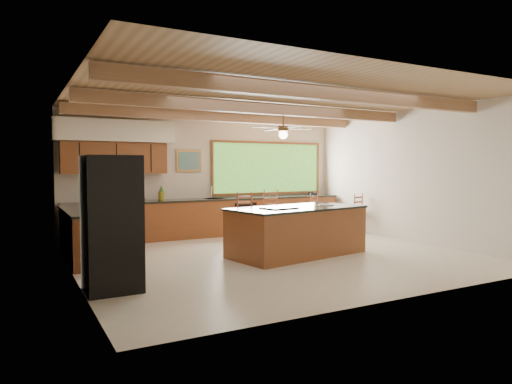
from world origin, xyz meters
TOP-DOWN VIEW (x-y plane):
  - ground at (0.00, 0.00)m, footprint 7.20×7.20m
  - room_shell at (-0.17, 0.65)m, footprint 7.27×6.54m
  - counter_run at (-0.82, 2.52)m, footprint 7.12×3.10m
  - island at (0.43, -0.14)m, footprint 2.85×1.70m
  - refrigerator at (-3.22, -1.09)m, footprint 0.74×0.71m
  - bar_stool_a at (0.13, 1.57)m, footprint 0.47×0.47m
  - bar_stool_b at (1.30, 2.39)m, footprint 0.53×0.53m
  - bar_stool_c at (2.53, 2.40)m, footprint 0.43×0.43m
  - bar_stool_d at (3.29, 1.55)m, footprint 0.42×0.42m

SIDE VIEW (x-z plane):
  - ground at x=0.00m, z-range 0.00..0.00m
  - counter_run at x=-0.82m, z-range -0.17..1.10m
  - island at x=0.43m, z-range -0.01..0.94m
  - bar_stool_c at x=2.53m, z-range 0.09..1.11m
  - bar_stool_d at x=3.29m, z-range 0.09..1.12m
  - bar_stool_a at x=0.13m, z-range 0.11..1.25m
  - bar_stool_b at x=1.30m, z-range 0.11..1.25m
  - refrigerator at x=-3.22m, z-range 0.00..1.86m
  - room_shell at x=-0.17m, z-range 0.70..3.72m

